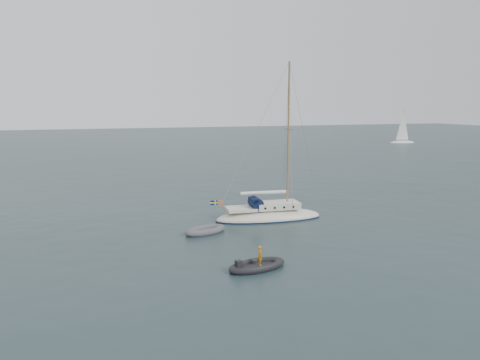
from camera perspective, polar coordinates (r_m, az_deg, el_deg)
name	(u,v)px	position (r m, az deg, el deg)	size (l,w,h in m)	color
ground	(274,226)	(33.91, 4.11, -5.67)	(300.00, 300.00, 0.00)	black
sailboat	(269,207)	(35.73, 3.55, -3.35)	(8.68, 2.60, 12.35)	silver
dinghy	(205,230)	(32.13, -4.27, -6.15)	(3.13, 1.41, 0.45)	#515156
rib	(257,265)	(25.36, 2.07, -10.33)	(3.42, 1.56, 1.26)	black
distant_yacht_b	(403,128)	(113.92, 19.22, 6.02)	(6.08, 3.24, 8.06)	silver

